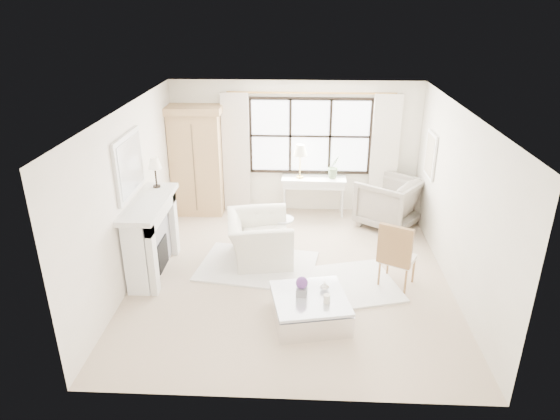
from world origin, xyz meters
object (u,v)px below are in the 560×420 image
Objects in this scene: club_armchair at (259,239)px; console_table at (313,196)px; armoire at (197,160)px; coffee_table at (310,309)px.

console_table is at bearing -34.73° from club_armchair.
console_table is at bearing -0.95° from armoire.
club_armchair is (-0.95, -1.99, -0.01)m from console_table.
armoire is at bearing 110.04° from coffee_table.
coffee_table is at bearing -59.17° from armoire.
armoire reaches higher than coffee_table.
armoire is at bearing 26.32° from club_armchair.
console_table is at bearing 77.13° from coffee_table.
coffee_table is (0.85, -1.73, -0.21)m from club_armchair.
club_armchair reaches higher than coffee_table.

